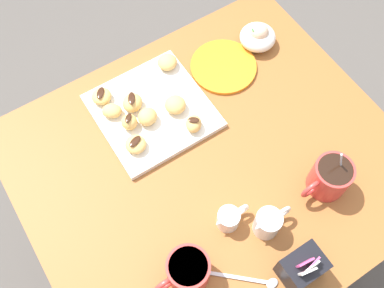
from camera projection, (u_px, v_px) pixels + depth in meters
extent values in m
plane|color=#514C47|center=(205.00, 239.00, 1.77)|extent=(8.00, 8.00, 0.00)
cube|color=#935628|center=(212.00, 165.00, 1.12)|extent=(0.93, 0.82, 0.04)
cube|color=#935628|center=(245.00, 82.00, 1.68)|extent=(0.07, 0.07, 0.71)
cube|color=#935628|center=(50.00, 189.00, 1.49)|extent=(0.07, 0.07, 0.71)
cube|color=#935628|center=(373.00, 234.00, 1.42)|extent=(0.07, 0.07, 0.71)
cube|color=silver|center=(153.00, 111.00, 1.16)|extent=(0.28, 0.28, 0.02)
cylinder|color=red|center=(330.00, 177.00, 1.04)|extent=(0.09, 0.09, 0.09)
torus|color=red|center=(312.00, 189.00, 1.02)|extent=(0.06, 0.01, 0.06)
cylinder|color=black|center=(335.00, 170.00, 1.00)|extent=(0.08, 0.08, 0.01)
cylinder|color=silver|center=(341.00, 167.00, 1.01)|extent=(0.03, 0.03, 0.12)
cylinder|color=red|center=(188.00, 270.00, 0.94)|extent=(0.09, 0.09, 0.09)
torus|color=red|center=(165.00, 285.00, 0.92)|extent=(0.06, 0.01, 0.06)
cylinder|color=black|center=(188.00, 266.00, 0.91)|extent=(0.08, 0.08, 0.01)
cylinder|color=silver|center=(267.00, 223.00, 1.00)|extent=(0.06, 0.06, 0.07)
cone|color=silver|center=(259.00, 227.00, 0.97)|extent=(0.02, 0.02, 0.02)
torus|color=silver|center=(282.00, 214.00, 1.00)|extent=(0.05, 0.01, 0.05)
cylinder|color=white|center=(269.00, 219.00, 0.97)|extent=(0.05, 0.05, 0.01)
cube|color=black|center=(302.00, 268.00, 0.95)|extent=(0.09, 0.07, 0.08)
cube|color=white|center=(308.00, 271.00, 0.89)|extent=(0.04, 0.02, 0.03)
cube|color=white|center=(312.00, 267.00, 0.90)|extent=(0.04, 0.01, 0.03)
cube|color=#EA4C93|center=(305.00, 263.00, 0.90)|extent=(0.04, 0.01, 0.03)
cube|color=#EA4C93|center=(313.00, 265.00, 0.90)|extent=(0.04, 0.01, 0.03)
ellipsoid|color=silver|center=(258.00, 37.00, 1.25)|extent=(0.10, 0.10, 0.06)
sphere|color=beige|center=(259.00, 32.00, 1.23)|extent=(0.06, 0.06, 0.06)
ellipsoid|color=green|center=(256.00, 30.00, 1.21)|extent=(0.03, 0.02, 0.01)
cylinder|color=silver|center=(228.00, 219.00, 1.01)|extent=(0.05, 0.05, 0.05)
cone|color=silver|center=(220.00, 222.00, 0.99)|extent=(0.02, 0.02, 0.02)
torus|color=silver|center=(241.00, 210.00, 1.02)|extent=(0.04, 0.01, 0.04)
cylinder|color=#381E11|center=(229.00, 216.00, 0.99)|extent=(0.04, 0.04, 0.01)
cylinder|color=orange|center=(223.00, 66.00, 1.23)|extent=(0.19, 0.19, 0.01)
cube|color=silver|center=(238.00, 278.00, 0.97)|extent=(0.12, 0.11, 0.00)
ellipsoid|color=silver|center=(272.00, 283.00, 0.97)|extent=(0.03, 0.02, 0.01)
ellipsoid|color=#E5B260|center=(148.00, 117.00, 1.12)|extent=(0.07, 0.07, 0.04)
ellipsoid|color=#E5B260|center=(194.00, 124.00, 1.12)|extent=(0.06, 0.06, 0.04)
ellipsoid|color=#381E11|center=(194.00, 120.00, 1.10)|extent=(0.03, 0.03, 0.00)
ellipsoid|color=#E5B260|center=(174.00, 105.00, 1.14)|extent=(0.07, 0.07, 0.04)
ellipsoid|color=#E5B260|center=(133.00, 103.00, 1.14)|extent=(0.07, 0.07, 0.04)
ellipsoid|color=#381E11|center=(132.00, 98.00, 1.12)|extent=(0.03, 0.04, 0.00)
ellipsoid|color=#E5B260|center=(167.00, 62.00, 1.20)|extent=(0.07, 0.07, 0.03)
ellipsoid|color=#E5B260|center=(129.00, 122.00, 1.12)|extent=(0.05, 0.05, 0.04)
ellipsoid|color=#381E11|center=(128.00, 118.00, 1.10)|extent=(0.03, 0.03, 0.00)
ellipsoid|color=#E5B260|center=(112.00, 111.00, 1.14)|extent=(0.07, 0.06, 0.03)
ellipsoid|color=#E5B260|center=(136.00, 144.00, 1.09)|extent=(0.05, 0.06, 0.03)
ellipsoid|color=#381E11|center=(135.00, 141.00, 1.08)|extent=(0.04, 0.03, 0.00)
ellipsoid|color=#E5B260|center=(102.00, 96.00, 1.16)|extent=(0.07, 0.07, 0.03)
ellipsoid|color=#381E11|center=(100.00, 93.00, 1.14)|extent=(0.04, 0.04, 0.00)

